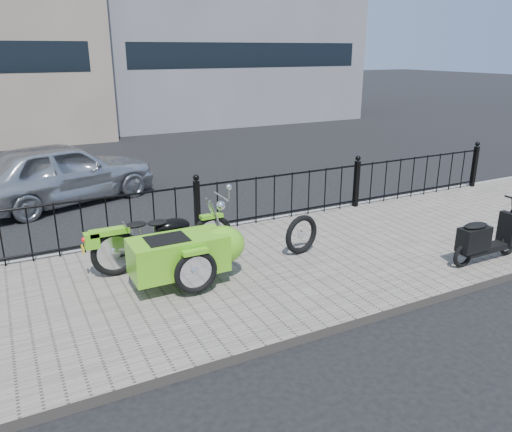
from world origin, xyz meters
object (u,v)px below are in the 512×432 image
scooter (484,240)px  spare_tire (301,234)px  sedan_car (61,173)px  motorcycle_sidecar (187,248)px

scooter → spare_tire: scooter is taller
scooter → sedan_car: size_ratio=0.35×
sedan_car → motorcycle_sidecar: bearing=172.4°
motorcycle_sidecar → scooter: motorcycle_sidecar is taller
motorcycle_sidecar → sedan_car: size_ratio=0.56×
motorcycle_sidecar → spare_tire: motorcycle_sidecar is taller
sedan_car → scooter: bearing=-160.5°
motorcycle_sidecar → scooter: (4.22, -1.49, -0.11)m
spare_tire → scooter: bearing=-34.5°
motorcycle_sidecar → spare_tire: size_ratio=3.55×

